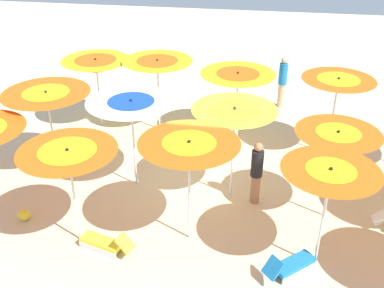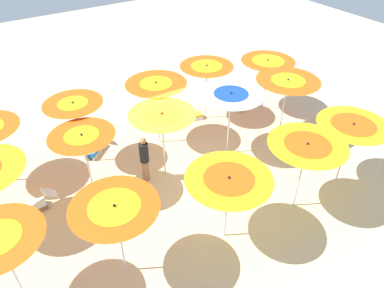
% 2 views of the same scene
% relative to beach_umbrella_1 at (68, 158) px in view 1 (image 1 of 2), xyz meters
% --- Properties ---
extents(ground, '(40.21, 40.21, 0.04)m').
position_rel_beach_umbrella_1_xyz_m(ground, '(3.04, 2.50, -2.17)').
color(ground, beige).
extents(beach_umbrella_1, '(2.07, 2.07, 2.40)m').
position_rel_beach_umbrella_1_xyz_m(beach_umbrella_1, '(0.00, 0.00, 0.00)').
color(beach_umbrella_1, silver).
rests_on(beach_umbrella_1, ground).
extents(beach_umbrella_2, '(2.13, 2.13, 2.55)m').
position_rel_beach_umbrella_1_xyz_m(beach_umbrella_2, '(2.44, 0.47, 0.15)').
color(beach_umbrella_2, silver).
rests_on(beach_umbrella_2, ground).
extents(beach_umbrella_3, '(1.91, 1.91, 2.44)m').
position_rel_beach_umbrella_1_xyz_m(beach_umbrella_3, '(5.22, 0.04, 0.01)').
color(beach_umbrella_3, silver).
rests_on(beach_umbrella_3, ground).
extents(beach_umbrella_5, '(2.27, 2.27, 2.45)m').
position_rel_beach_umbrella_1_xyz_m(beach_umbrella_5, '(-1.66, 2.64, 0.07)').
color(beach_umbrella_5, silver).
rests_on(beach_umbrella_5, ground).
extents(beach_umbrella_6, '(2.23, 2.23, 2.50)m').
position_rel_beach_umbrella_1_xyz_m(beach_umbrella_6, '(0.67, 2.37, 0.08)').
color(beach_umbrella_6, silver).
rests_on(beach_umbrella_6, ground).
extents(beach_umbrella_7, '(2.04, 2.04, 2.52)m').
position_rel_beach_umbrella_1_xyz_m(beach_umbrella_7, '(3.22, 2.28, 0.13)').
color(beach_umbrella_7, silver).
rests_on(beach_umbrella_7, ground).
extents(beach_umbrella_8, '(1.91, 1.91, 2.35)m').
position_rel_beach_umbrella_1_xyz_m(beach_umbrella_8, '(5.55, 1.79, -0.02)').
color(beach_umbrella_8, silver).
rests_on(beach_umbrella_8, ground).
extents(beach_umbrella_10, '(2.14, 2.14, 2.34)m').
position_rel_beach_umbrella_1_xyz_m(beach_umbrella_10, '(-1.40, 5.61, -0.09)').
color(beach_umbrella_10, silver).
rests_on(beach_umbrella_10, ground).
extents(beach_umbrella_11, '(2.18, 2.18, 2.42)m').
position_rel_beach_umbrella_1_xyz_m(beach_umbrella_11, '(0.58, 5.62, 0.00)').
color(beach_umbrella_11, silver).
rests_on(beach_umbrella_11, ground).
extents(beach_umbrella_12, '(2.23, 2.23, 2.24)m').
position_rel_beach_umbrella_1_xyz_m(beach_umbrella_12, '(3.07, 5.39, -0.16)').
color(beach_umbrella_12, silver).
rests_on(beach_umbrella_12, ground).
extents(beach_umbrella_13, '(2.04, 2.04, 2.42)m').
position_rel_beach_umbrella_1_xyz_m(beach_umbrella_13, '(5.88, 4.91, 0.01)').
color(beach_umbrella_13, silver).
rests_on(beach_umbrella_13, ground).
extents(lounger_0, '(1.32, 0.68, 0.54)m').
position_rel_beach_umbrella_1_xyz_m(lounger_0, '(0.67, -0.24, -1.96)').
color(lounger_0, silver).
rests_on(lounger_0, ground).
extents(lounger_1, '(1.17, 1.11, 0.57)m').
position_rel_beach_umbrella_1_xyz_m(lounger_1, '(4.70, -0.28, -1.96)').
color(lounger_1, silver).
rests_on(lounger_1, ground).
extents(beachgoer_0, '(0.30, 0.30, 1.86)m').
position_rel_beach_umbrella_1_xyz_m(beachgoer_0, '(4.50, 8.08, -1.17)').
color(beachgoer_0, '#D8A87F').
rests_on(beachgoer_0, ground).
extents(beachgoer_1, '(0.30, 0.30, 1.70)m').
position_rel_beach_umbrella_1_xyz_m(beachgoer_1, '(3.84, 2.09, -1.27)').
color(beachgoer_1, '#A3704C').
rests_on(beachgoer_1, ground).
extents(beach_ball, '(0.29, 0.29, 0.29)m').
position_rel_beach_umbrella_1_xyz_m(beach_ball, '(-1.58, 0.46, -2.01)').
color(beach_ball, yellow).
rests_on(beach_ball, ground).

